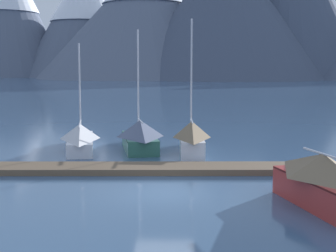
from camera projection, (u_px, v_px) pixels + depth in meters
ground_plane at (164, 193)px, 19.58m from camera, size 700.00×700.00×0.00m
mountain_west_summit at (4, 4)px, 235.26m from camera, size 60.95×60.95×66.67m
mountain_central_massif at (85, 16)px, 234.13m from camera, size 63.01×63.01×55.33m
mountain_shoulder_ridge at (144, 18)px, 209.69m from camera, size 93.02×93.02×50.63m
mountain_east_summit at (225, 9)px, 195.68m from camera, size 83.17×83.17×54.91m
dock at (167, 169)px, 23.53m from camera, size 28.49×2.93×0.30m
sailboat_mid_dock_port at (81, 137)px, 29.46m from camera, size 2.64×6.88×6.52m
sailboat_mid_dock_starboard at (139, 136)px, 29.71m from camera, size 2.94×6.61×7.35m
sailboat_far_berth at (191, 137)px, 28.70m from camera, size 1.65×6.19×7.93m
sailboat_outer_slip at (333, 186)px, 17.04m from camera, size 3.41×6.67×9.42m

